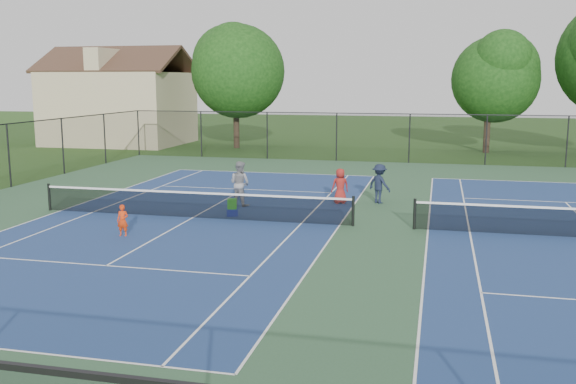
% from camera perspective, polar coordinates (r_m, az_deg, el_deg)
% --- Properties ---
extents(ground, '(140.00, 140.00, 0.00)m').
position_cam_1_polar(ground, '(22.41, 8.45, -3.16)').
color(ground, '#234716').
rests_on(ground, ground).
extents(court_pad, '(36.00, 36.00, 0.01)m').
position_cam_1_polar(court_pad, '(22.41, 8.46, -3.15)').
color(court_pad, '#2F5435').
rests_on(court_pad, ground).
extents(tennis_court_left, '(12.00, 23.83, 1.07)m').
position_cam_1_polar(tennis_court_left, '(23.98, -8.46, -2.06)').
color(tennis_court_left, navy).
rests_on(tennis_court_left, ground).
extents(perimeter_fence, '(36.08, 36.08, 3.02)m').
position_cam_1_polar(perimeter_fence, '(22.11, 8.56, 0.88)').
color(perimeter_fence, black).
rests_on(perimeter_fence, ground).
extents(tree_back_a, '(6.80, 6.80, 9.15)m').
position_cam_1_polar(tree_back_a, '(48.10, -4.69, 11.10)').
color(tree_back_a, '#2D2116').
rests_on(tree_back_a, ground).
extents(tree_back_c, '(6.00, 6.00, 8.40)m').
position_cam_1_polar(tree_back_c, '(46.88, 17.52, 10.03)').
color(tree_back_c, '#2D2116').
rests_on(tree_back_c, ground).
extents(clapboard_house, '(10.80, 8.10, 7.65)m').
position_cam_1_polar(clapboard_house, '(52.95, -14.74, 7.51)').
color(clapboard_house, tan).
rests_on(clapboard_house, ground).
extents(child_player, '(0.40, 0.28, 1.04)m').
position_cam_1_polar(child_player, '(21.57, -14.48, -2.47)').
color(child_player, red).
rests_on(child_player, ground).
extents(instructor, '(1.07, 0.96, 1.82)m').
position_cam_1_polar(instructor, '(25.96, -4.30, 0.76)').
color(instructor, gray).
rests_on(instructor, ground).
extents(bystander_b, '(1.21, 1.10, 1.64)m').
position_cam_1_polar(bystander_b, '(26.68, 8.13, 0.74)').
color(bystander_b, '#161E31').
rests_on(bystander_b, ground).
extents(bystander_c, '(0.84, 0.72, 1.46)m').
position_cam_1_polar(bystander_c, '(26.44, 4.66, 0.53)').
color(bystander_c, maroon).
rests_on(bystander_c, ground).
extents(ball_crate, '(0.49, 0.42, 0.27)m').
position_cam_1_polar(ball_crate, '(24.13, -4.98, -1.82)').
color(ball_crate, '#162898').
rests_on(ball_crate, ground).
extents(ball_hopper, '(0.40, 0.36, 0.38)m').
position_cam_1_polar(ball_hopper, '(24.06, -4.99, -1.06)').
color(ball_hopper, green).
rests_on(ball_hopper, ball_crate).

